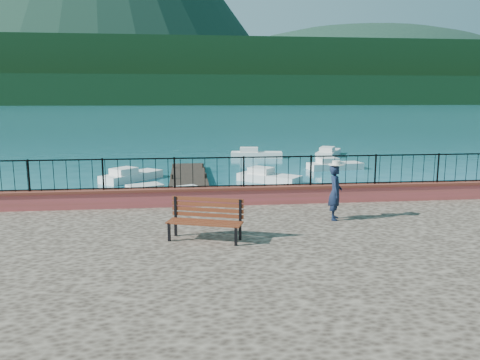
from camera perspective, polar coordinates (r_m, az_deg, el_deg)
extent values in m
plane|color=#19596B|center=(12.10, 4.14, -12.40)|extent=(2000.00, 2000.00, 0.00)
cube|color=#C94853|center=(15.16, 1.59, -1.86)|extent=(28.00, 0.46, 0.58)
cube|color=black|center=(15.02, 1.60, 1.00)|extent=(27.00, 0.05, 0.95)
cube|color=#2D231C|center=(23.41, -6.23, -1.02)|extent=(2.00, 16.00, 0.30)
cube|color=black|center=(311.01, -6.43, 10.77)|extent=(900.00, 60.00, 18.00)
cube|color=black|center=(371.39, -6.54, 12.64)|extent=(900.00, 120.00, 44.00)
ellipsoid|color=#142D23|center=(612.69, 14.74, 9.27)|extent=(448.00, 384.00, 180.00)
cube|color=black|center=(11.36, -4.32, -6.28)|extent=(1.89, 1.11, 0.45)
cube|color=brown|center=(11.48, -3.95, -3.50)|extent=(1.73, 0.67, 0.55)
imported|color=#101B31|center=(13.41, 11.53, -1.49)|extent=(0.52, 0.65, 1.56)
cylinder|color=silver|center=(13.27, 11.65, 2.06)|extent=(0.44, 0.44, 0.12)
cube|color=silver|center=(21.60, -9.94, -1.37)|extent=(4.35, 3.03, 0.80)
cube|color=silver|center=(25.87, 3.58, 0.64)|extent=(3.50, 3.22, 0.80)
cube|color=silver|center=(31.03, 11.52, 2.02)|extent=(3.64, 1.74, 0.80)
cube|color=white|center=(27.03, -13.08, 0.80)|extent=(3.42, 3.62, 0.80)
cube|color=silver|center=(36.57, 2.03, 3.41)|extent=(4.11, 1.88, 0.80)
cube|color=silver|center=(38.19, 10.75, 3.52)|extent=(3.12, 4.36, 0.80)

